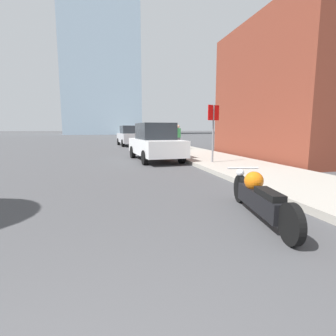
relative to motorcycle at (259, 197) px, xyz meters
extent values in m
cube|color=#9E998E|center=(2.51, 36.64, -0.29)|extent=(3.08, 240.00, 0.15)
cube|color=#9EB7CC|center=(-2.84, 76.90, 30.06)|extent=(20.18, 20.18, 60.86)
cylinder|color=black|center=(0.17, 0.95, -0.09)|extent=(0.20, 0.57, 0.56)
cylinder|color=black|center=(-0.19, -1.05, -0.09)|extent=(0.20, 0.57, 0.56)
cube|color=black|center=(-0.01, -0.05, -0.06)|extent=(0.51, 1.56, 0.31)
sphere|color=orange|center=(0.05, 0.25, 0.22)|extent=(0.34, 0.34, 0.34)
cube|color=black|center=(-0.07, -0.37, 0.14)|extent=(0.34, 0.73, 0.10)
sphere|color=silver|center=(0.18, 0.98, 0.25)|extent=(0.16, 0.16, 0.16)
cylinder|color=silver|center=(0.15, 0.84, 0.37)|extent=(0.62, 0.15, 0.04)
cube|color=silver|center=(-0.19, 8.47, 0.30)|extent=(2.10, 4.65, 0.71)
cube|color=#23282D|center=(-0.19, 8.47, 1.03)|extent=(1.65, 2.28, 0.76)
cylinder|color=black|center=(-1.13, 9.81, -0.06)|extent=(0.25, 0.63, 0.62)
cylinder|color=black|center=(0.52, 9.94, -0.06)|extent=(0.25, 0.63, 0.62)
cylinder|color=black|center=(-0.91, 7.01, -0.06)|extent=(0.25, 0.63, 0.62)
cylinder|color=black|center=(0.75, 7.14, -0.06)|extent=(0.25, 0.63, 0.62)
cube|color=#BCBCC1|center=(-0.31, 19.97, 0.34)|extent=(2.18, 4.54, 0.79)
cube|color=#23282D|center=(-0.31, 19.97, 1.08)|extent=(1.72, 2.23, 0.68)
cylinder|color=black|center=(-1.29, 21.26, -0.05)|extent=(0.25, 0.65, 0.63)
cylinder|color=black|center=(0.44, 21.40, -0.05)|extent=(0.25, 0.65, 0.63)
cylinder|color=black|center=(-1.06, 18.54, -0.05)|extent=(0.25, 0.65, 0.63)
cylinder|color=black|center=(0.66, 18.68, -0.05)|extent=(0.25, 0.65, 0.63)
cylinder|color=slate|center=(1.77, 6.17, 0.93)|extent=(0.07, 0.07, 2.30)
cube|color=red|center=(1.77, 6.17, 1.78)|extent=(0.57, 0.26, 0.60)
cube|color=#38383D|center=(2.27, 13.28, 0.17)|extent=(0.29, 0.20, 0.78)
cube|color=#2D7F42|center=(2.27, 13.28, 0.87)|extent=(0.36, 0.20, 0.62)
sphere|color=tan|center=(2.27, 13.28, 1.29)|extent=(0.23, 0.23, 0.23)
camera|label=1|loc=(-2.50, -3.83, 1.13)|focal=28.00mm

